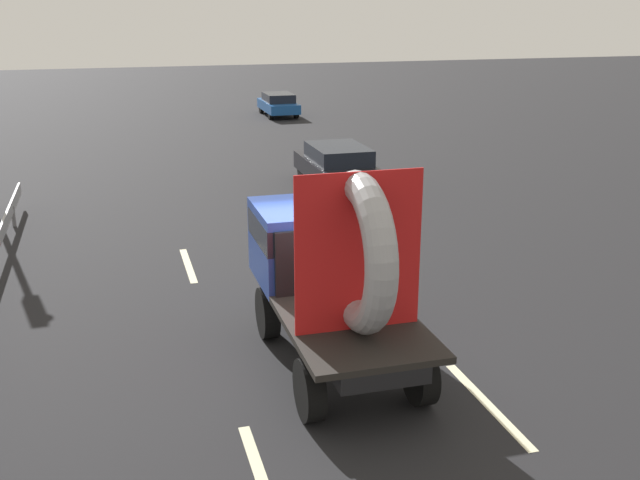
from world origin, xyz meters
TOP-DOWN VIEW (x-y plane):
  - ground_plane at (0.00, 0.00)m, footprint 120.00×120.00m
  - flatbed_truck at (-0.13, -0.14)m, footprint 2.02×4.63m
  - distant_sedan at (3.50, 11.16)m, footprint 1.83×4.27m
  - lane_dash_left_near at (-1.95, -3.06)m, footprint 0.16×2.03m
  - lane_dash_left_far at (-1.95, 5.04)m, footprint 0.16×2.37m
  - lane_dash_right_near at (1.68, -2.42)m, footprint 0.16×2.60m
  - lane_dash_right_far at (1.68, 5.63)m, footprint 0.16×2.11m
  - oncoming_car at (5.19, 27.21)m, footprint 1.54×3.60m

SIDE VIEW (x-z plane):
  - ground_plane at x=0.00m, z-range 0.00..0.00m
  - lane_dash_left_near at x=-1.95m, z-range 0.00..0.01m
  - lane_dash_left_far at x=-1.95m, z-range 0.00..0.01m
  - lane_dash_right_near at x=1.68m, z-range 0.00..0.01m
  - lane_dash_right_far at x=1.68m, z-range 0.00..0.01m
  - oncoming_car at x=5.19m, z-range 0.04..1.22m
  - distant_sedan at x=3.50m, z-range 0.05..1.44m
  - flatbed_truck at x=-0.13m, z-range -0.10..3.41m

